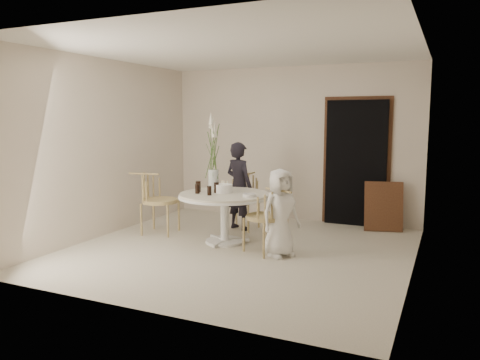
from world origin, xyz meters
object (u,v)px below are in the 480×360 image
at_px(birthday_cake, 224,188).
at_px(chair_left, 152,194).
at_px(chair_far, 245,193).
at_px(chair_right, 272,211).
at_px(girl, 239,186).
at_px(boy, 280,213).
at_px(flower_vase, 213,157).
at_px(table, 225,201).

bearing_deg(birthday_cake, chair_left, 179.62).
bearing_deg(birthday_cake, chair_far, 94.39).
xyz_separation_m(chair_right, girl, (-0.99, 1.13, 0.13)).
relative_size(chair_left, girl, 0.67).
relative_size(chair_left, boy, 0.83).
xyz_separation_m(boy, birthday_cake, (-0.99, 0.35, 0.21)).
relative_size(chair_far, boy, 0.78).
height_order(chair_far, chair_left, chair_left).
bearing_deg(chair_right, flower_vase, -89.88).
distance_m(chair_right, birthday_cake, 0.95).
distance_m(chair_far, girl, 0.20).
height_order(girl, birthday_cake, girl).
bearing_deg(flower_vase, boy, -25.48).
bearing_deg(birthday_cake, boy, -19.17).
xyz_separation_m(boy, flower_vase, (-1.31, 0.62, 0.63)).
bearing_deg(chair_far, chair_right, -51.90).
xyz_separation_m(chair_far, boy, (1.07, -1.30, -0.00)).
relative_size(table, girl, 0.93).
bearing_deg(flower_vase, birthday_cake, -41.39).
height_order(table, birthday_cake, birthday_cake).
xyz_separation_m(table, chair_left, (-1.31, 0.07, 0.00)).
relative_size(table, flower_vase, 1.15).
relative_size(chair_right, boy, 0.78).
xyz_separation_m(table, boy, (0.95, -0.29, -0.04)).
bearing_deg(birthday_cake, chair_right, -20.73).
xyz_separation_m(chair_right, chair_left, (-2.13, 0.34, 0.04)).
distance_m(table, chair_right, 0.87).
distance_m(chair_left, boy, 2.29).
bearing_deg(boy, chair_right, 115.34).
distance_m(chair_far, flower_vase, 0.95).
xyz_separation_m(chair_far, chair_right, (0.94, -1.28, -0.00)).
bearing_deg(birthday_cake, girl, 98.63).
xyz_separation_m(chair_left, boy, (2.26, -0.35, -0.04)).
bearing_deg(chair_right, table, -80.71).
relative_size(chair_right, chair_left, 0.94).
distance_m(chair_left, birthday_cake, 1.28).
height_order(chair_left, flower_vase, flower_vase).
height_order(boy, birthday_cake, boy).
xyz_separation_m(chair_right, flower_vase, (-1.18, 0.61, 0.63)).
relative_size(boy, birthday_cake, 4.64).
relative_size(table, chair_far, 1.48).
distance_m(girl, flower_vase, 0.75).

